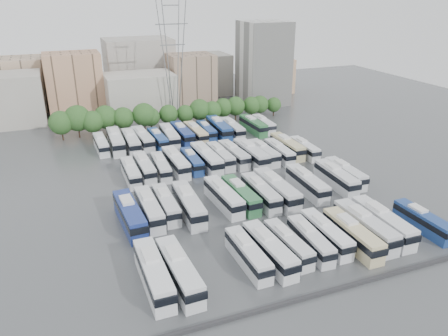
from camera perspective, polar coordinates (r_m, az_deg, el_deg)
name	(u,v)px	position (r m, az deg, el deg)	size (l,w,h in m)	color
ground	(236,188)	(84.13, 1.56, -2.64)	(220.00, 220.00, 0.00)	#424447
parapet	(337,289)	(59.45, 14.50, -15.08)	(56.00, 0.50, 0.50)	#2D2D30
tree_line	(162,113)	(119.32, -8.11, 7.07)	(65.00, 7.81, 8.45)	black
city_buildings	(128,81)	(146.29, -12.45, 11.07)	(102.00, 35.00, 20.00)	#9E998E
apartment_tower	(263,63)	(144.86, 5.18, 13.45)	(14.00, 14.00, 26.00)	silver
electricity_pylon	(173,54)	(125.31, -6.70, 14.58)	(9.00, 6.91, 33.83)	slate
bus_r0_s0	(154,273)	(58.09, -9.18, -13.43)	(2.84, 12.91, 4.05)	silver
bus_r0_s1	(179,271)	(58.14, -5.87, -13.21)	(3.30, 12.95, 4.03)	silver
bus_r0_s4	(248,254)	(61.51, 3.15, -11.15)	(2.59, 11.30, 3.54)	silver
bus_r0_s5	(269,249)	(62.44, 5.95, -10.53)	(3.18, 12.27, 3.82)	silver
bus_r0_s6	(288,244)	(64.45, 8.37, -9.73)	(2.78, 10.89, 3.39)	silver
bus_r0_s7	(310,240)	(65.78, 11.20, -9.20)	(2.92, 11.03, 3.43)	silver
bus_r0_s8	(326,233)	(67.73, 13.16, -8.31)	(2.61, 11.45, 3.58)	white
bus_r0_s9	(352,234)	(68.17, 16.40, -8.32)	(2.95, 12.42, 3.88)	beige
bus_r0_s10	(365,226)	(70.75, 17.94, -7.22)	(2.85, 13.02, 4.09)	silver
bus_r0_s11	(382,222)	(72.77, 19.99, -6.63)	(3.12, 13.08, 4.09)	silver
bus_r0_s13	(423,221)	(76.18, 24.55, -6.29)	(2.59, 11.05, 3.46)	navy
bus_r1_s0	(130,214)	(72.09, -12.21, -5.96)	(3.48, 13.31, 4.14)	navy
bus_r1_s1	(149,209)	(73.62, -9.75, -5.24)	(2.77, 12.30, 3.85)	silver
bus_r1_s2	(166,204)	(74.94, -7.58, -4.68)	(2.63, 11.54, 3.61)	silver
bus_r1_s3	(189,204)	(73.95, -4.64, -4.72)	(3.28, 13.19, 4.11)	silver
bus_r1_s5	(224,196)	(76.59, -0.05, -3.72)	(3.30, 12.46, 3.87)	silver
bus_r1_s6	(241,195)	(77.42, 2.18, -3.48)	(2.96, 12.06, 3.76)	#2E6D3F
bus_r1_s7	(261,192)	(78.34, 4.81, -3.20)	(2.80, 12.24, 3.83)	silver
bus_r1_s8	(276,189)	(79.33, 6.87, -2.77)	(3.14, 13.64, 4.27)	silver
bus_r1_s10	(307,183)	(83.09, 10.80, -1.94)	(3.13, 12.54, 3.91)	silver
bus_r1_s12	(336,177)	(86.78, 14.43, -1.18)	(3.26, 12.54, 3.90)	silver
bus_r1_s13	(345,173)	(89.59, 15.56, -0.63)	(2.80, 11.65, 3.64)	silver
bus_r2_s1	(131,172)	(88.78, -12.07, -0.53)	(2.51, 11.23, 3.52)	silver
bus_r2_s2	(144,167)	(90.46, -10.35, 0.10)	(2.65, 11.75, 3.68)	silver
bus_r2_s3	(161,167)	(90.47, -8.22, 0.18)	(2.93, 11.22, 3.49)	silver
bus_r2_s4	(176,162)	(91.79, -6.30, 0.78)	(3.00, 12.68, 3.96)	white
bus_r2_s5	(192,161)	(92.82, -4.21, 0.93)	(2.63, 10.91, 3.41)	navy
bus_r2_s6	(206,158)	(93.04, -2.31, 1.28)	(3.20, 13.43, 4.19)	silver
bus_r2_s7	(220,156)	(94.91, -0.50, 1.59)	(2.72, 11.84, 3.70)	silver
bus_r2_s8	(234,154)	(95.86, 1.27, 1.83)	(3.11, 12.18, 3.79)	silver
bus_r2_s9	(251,154)	(95.67, 3.54, 1.86)	(3.19, 13.33, 4.16)	silver
bus_r2_s10	(264,152)	(97.45, 5.21, 2.04)	(2.78, 11.64, 3.63)	silver
bus_r2_s11	(279,152)	(98.44, 7.23, 2.14)	(2.77, 11.35, 3.54)	silver
bus_r2_s12	(287,146)	(101.65, 8.26, 2.85)	(2.77, 12.39, 3.88)	#CDC28D
bus_r2_s13	(304,148)	(101.67, 10.47, 2.56)	(2.69, 10.86, 3.39)	silver
bus_r3_s0	(101,144)	(106.54, -15.76, 3.03)	(2.65, 11.07, 3.46)	silver
bus_r3_s1	(116,141)	(106.69, -13.96, 3.46)	(3.26, 13.45, 4.20)	silver
bus_r3_s2	(131,141)	(105.81, -12.03, 3.41)	(2.98, 12.71, 3.97)	silver
bus_r3_s3	(143,139)	(107.33, -10.56, 3.79)	(3.36, 12.68, 3.94)	silver
bus_r3_s4	(158,139)	(106.98, -8.63, 3.75)	(2.83, 11.35, 3.54)	navy
bus_r3_s5	(170,136)	(108.31, -7.12, 4.18)	(3.32, 12.69, 3.95)	silver
bus_r3_s6	(182,134)	(109.65, -5.48, 4.49)	(2.93, 12.71, 3.98)	navy
bus_r3_s7	(196,133)	(110.26, -3.73, 4.61)	(2.96, 12.20, 3.81)	beige
bus_r3_s8	(206,131)	(112.38, -2.30, 4.89)	(2.65, 10.96, 3.42)	navy
bus_r3_s9	(219,128)	(113.11, -0.65, 5.24)	(3.43, 13.66, 4.26)	navy
bus_r3_s10	(232,128)	(113.53, 1.08, 5.19)	(2.92, 12.26, 3.83)	silver
bus_r3_s12	(253,125)	(116.55, 3.83, 5.61)	(3.09, 12.22, 3.81)	#2F6F3D
bus_r3_s13	(264,124)	(118.45, 5.19, 5.75)	(2.76, 11.05, 3.44)	silver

